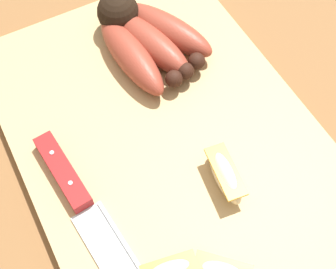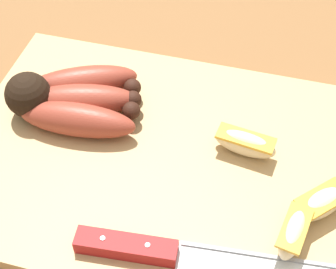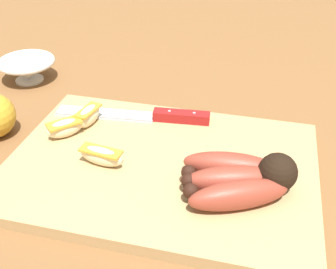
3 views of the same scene
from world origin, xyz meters
name	(u,v)px [view 1 (image 1 of 3)]	position (x,y,z in m)	size (l,w,h in m)	color
ground_plane	(172,152)	(0.00, 0.00, 0.00)	(6.00, 6.00, 0.00)	brown
cutting_board	(164,137)	(0.02, 0.00, 0.01)	(0.47, 0.34, 0.02)	tan
banana_bunch	(145,38)	(0.14, -0.04, 0.04)	(0.16, 0.13, 0.06)	black
chefs_knife	(84,207)	(-0.03, 0.12, 0.03)	(0.28, 0.05, 0.02)	silver
apple_wedge_middle	(225,175)	(-0.07, -0.03, 0.04)	(0.07, 0.03, 0.03)	beige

